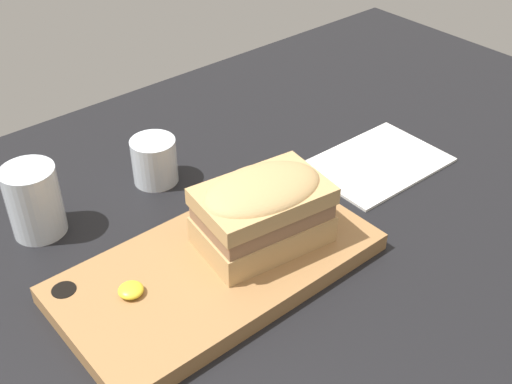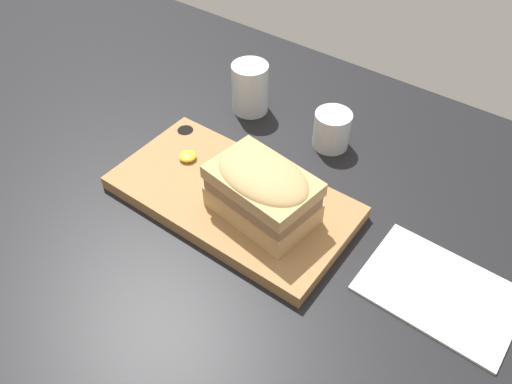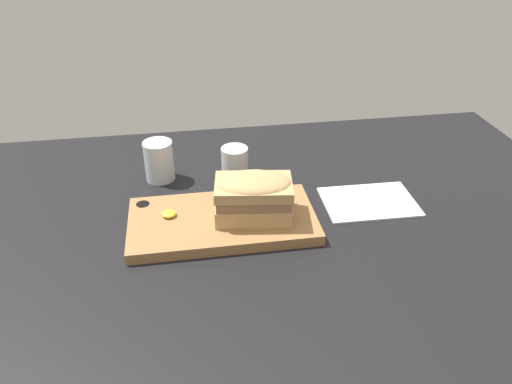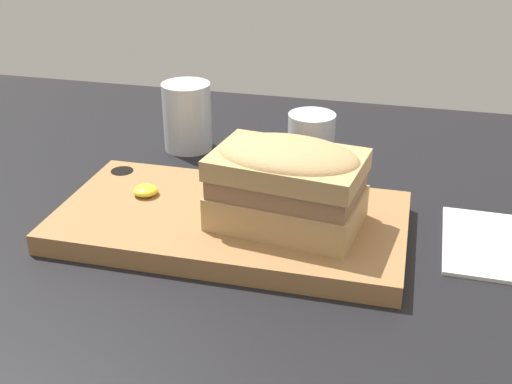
{
  "view_description": "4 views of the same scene",
  "coord_description": "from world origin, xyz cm",
  "px_view_note": "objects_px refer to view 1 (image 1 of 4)",
  "views": [
    {
      "loc": [
        -26.09,
        -37.98,
        52.72
      ],
      "look_at": [
        12.85,
        8.03,
        8.75
      ],
      "focal_mm": 45.0,
      "sensor_mm": 36.0,
      "label": 1
    },
    {
      "loc": [
        38.58,
        -33.6,
        56.76
      ],
      "look_at": [
        10.14,
        5.03,
        7.77
      ],
      "focal_mm": 35.0,
      "sensor_mm": 36.0,
      "label": 2
    },
    {
      "loc": [
        -0.94,
        -73.91,
        58.78
      ],
      "look_at": [
        11.44,
        3.27,
        10.57
      ],
      "focal_mm": 35.0,
      "sensor_mm": 36.0,
      "label": 3
    },
    {
      "loc": [
        22.03,
        -50.48,
        35.89
      ],
      "look_at": [
        8.37,
        3.96,
        7.82
      ],
      "focal_mm": 45.0,
      "sensor_mm": 36.0,
      "label": 4
    }
  ],
  "objects_px": {
    "serving_board": "(217,267)",
    "water_glass": "(35,205)",
    "napkin": "(377,163)",
    "sandwich": "(263,208)",
    "wine_glass": "(155,162)"
  },
  "relations": [
    {
      "from": "sandwich",
      "to": "water_glass",
      "type": "height_order",
      "value": "sandwich"
    },
    {
      "from": "napkin",
      "to": "water_glass",
      "type": "bearing_deg",
      "value": 158.38
    },
    {
      "from": "sandwich",
      "to": "napkin",
      "type": "distance_m",
      "value": 0.26
    },
    {
      "from": "serving_board",
      "to": "sandwich",
      "type": "distance_m",
      "value": 0.08
    },
    {
      "from": "serving_board",
      "to": "water_glass",
      "type": "bearing_deg",
      "value": 120.15
    },
    {
      "from": "serving_board",
      "to": "napkin",
      "type": "height_order",
      "value": "serving_board"
    },
    {
      "from": "sandwich",
      "to": "water_glass",
      "type": "distance_m",
      "value": 0.28
    },
    {
      "from": "serving_board",
      "to": "sandwich",
      "type": "relative_size",
      "value": 2.31
    },
    {
      "from": "sandwich",
      "to": "napkin",
      "type": "xyz_separation_m",
      "value": [
        0.25,
        0.04,
        -0.07
      ]
    },
    {
      "from": "wine_glass",
      "to": "napkin",
      "type": "bearing_deg",
      "value": -33.03
    },
    {
      "from": "water_glass",
      "to": "wine_glass",
      "type": "xyz_separation_m",
      "value": [
        0.17,
        -0.0,
        -0.01
      ]
    },
    {
      "from": "napkin",
      "to": "serving_board",
      "type": "bearing_deg",
      "value": -173.87
    },
    {
      "from": "serving_board",
      "to": "napkin",
      "type": "relative_size",
      "value": 1.86
    },
    {
      "from": "serving_board",
      "to": "napkin",
      "type": "xyz_separation_m",
      "value": [
        0.31,
        0.03,
        -0.01
      ]
    },
    {
      "from": "sandwich",
      "to": "wine_glass",
      "type": "height_order",
      "value": "sandwich"
    }
  ]
}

